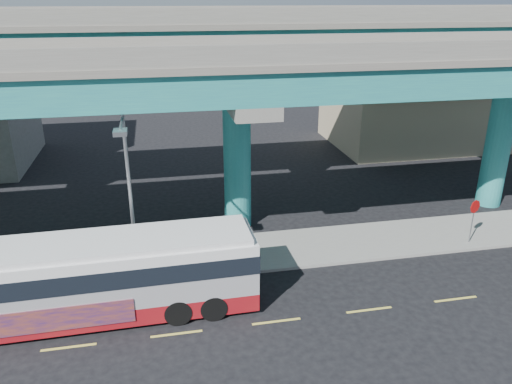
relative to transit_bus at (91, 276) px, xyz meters
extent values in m
plane|color=black|center=(7.17, -1.55, -1.87)|extent=(120.00, 120.00, 0.00)
cube|color=gray|center=(7.17, 3.95, -1.79)|extent=(70.00, 4.00, 0.15)
cube|color=#D8C64C|center=(-0.83, -1.85, -1.86)|extent=(2.00, 0.12, 0.01)
cube|color=#D8C64C|center=(3.17, -1.85, -1.86)|extent=(2.00, 0.12, 0.01)
cube|color=#D8C64C|center=(7.17, -1.85, -1.86)|extent=(2.00, 0.12, 0.01)
cube|color=#D8C64C|center=(11.17, -1.85, -1.86)|extent=(2.00, 0.12, 0.01)
cube|color=#D8C64C|center=(15.17, -1.85, -1.86)|extent=(2.00, 0.12, 0.01)
cylinder|color=#206F7B|center=(7.17, 7.45, 1.83)|extent=(1.50, 1.50, 7.40)
cube|color=gray|center=(7.17, 7.45, 5.83)|extent=(2.00, 12.00, 0.60)
cube|color=gray|center=(7.17, 10.95, 6.73)|extent=(1.80, 5.00, 1.20)
cylinder|color=#206F7B|center=(23.17, 7.45, 1.83)|extent=(1.50, 1.50, 7.40)
cube|color=gray|center=(23.17, 7.45, 5.83)|extent=(2.00, 12.00, 0.60)
cube|color=gray|center=(23.17, 10.95, 6.73)|extent=(1.80, 5.00, 1.20)
cube|color=#206F7B|center=(7.17, 3.95, 6.83)|extent=(52.00, 5.00, 1.40)
cube|color=gray|center=(7.17, 3.95, 7.68)|extent=(52.00, 5.40, 0.30)
cube|color=gray|center=(7.17, 1.45, 8.23)|extent=(52.00, 0.25, 0.80)
cube|color=gray|center=(7.17, 6.45, 8.23)|extent=(52.00, 0.25, 0.80)
cube|color=#206F7B|center=(7.17, 10.95, 8.03)|extent=(52.00, 5.00, 1.40)
cube|color=gray|center=(7.17, 10.95, 8.88)|extent=(52.00, 5.40, 0.30)
cube|color=gray|center=(7.17, 8.45, 9.43)|extent=(52.00, 0.25, 0.80)
cube|color=gray|center=(7.17, 13.45, 9.43)|extent=(52.00, 0.25, 0.80)
cube|color=tan|center=(25.17, 21.45, 1.63)|extent=(14.00, 10.00, 7.00)
cube|color=black|center=(25.17, 16.35, 3.73)|extent=(12.00, 0.25, 1.20)
cube|color=maroon|center=(-0.02, 0.00, -1.26)|extent=(13.22, 3.00, 0.77)
cube|color=#B4B4B9|center=(-0.02, 0.00, -0.05)|extent=(13.22, 3.00, 1.65)
cube|color=black|center=(-0.02, 0.00, 0.49)|extent=(13.28, 3.05, 0.77)
cube|color=silver|center=(-0.02, 0.00, 1.10)|extent=(13.22, 3.00, 0.44)
cube|color=silver|center=(-0.02, 0.00, 1.43)|extent=(12.82, 2.75, 0.22)
cube|color=black|center=(6.59, 0.10, 0.33)|extent=(0.10, 2.55, 1.32)
cube|color=navy|center=(-1.09, -1.44, -0.86)|extent=(5.49, 0.13, 0.99)
cylinder|color=black|center=(3.30, -1.21, -1.32)|extent=(1.10, 0.35, 1.10)
cylinder|color=black|center=(3.26, 1.32, -1.32)|extent=(1.10, 0.35, 1.10)
cylinder|color=black|center=(4.72, -1.19, -1.32)|extent=(1.10, 0.35, 1.10)
cylinder|color=black|center=(4.69, 1.34, -1.32)|extent=(1.10, 0.35, 1.10)
cylinder|color=gray|center=(1.67, 2.45, 2.12)|extent=(0.16, 0.16, 7.68)
cylinder|color=gray|center=(1.67, 1.41, 5.76)|extent=(0.12, 2.08, 0.12)
cube|color=gray|center=(1.67, 0.37, 5.71)|extent=(0.50, 0.70, 0.18)
cylinder|color=gray|center=(18.72, 2.65, -0.67)|extent=(0.06, 0.06, 2.09)
cylinder|color=#B20A0A|center=(18.72, 2.62, 0.33)|extent=(0.69, 0.27, 0.72)
camera|label=1|loc=(3.02, -18.16, 10.39)|focal=35.00mm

